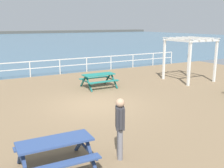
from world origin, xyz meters
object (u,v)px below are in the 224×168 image
picnic_table_near_left (99,77)px  lattice_pergola (190,49)px  picnic_table_near_right (55,148)px  visitor (120,125)px

picnic_table_near_left → lattice_pergola: size_ratio=0.67×
picnic_table_near_left → picnic_table_near_right: size_ratio=0.97×
picnic_table_near_left → picnic_table_near_right: (-4.84, -7.22, 0.00)m
picnic_table_near_left → visitor: 8.15m
picnic_table_near_right → visitor: 1.73m
picnic_table_near_left → visitor: bearing=-112.6°
picnic_table_near_left → lattice_pergola: lattice_pergola is taller
picnic_table_near_left → lattice_pergola: 6.09m
picnic_table_near_left → visitor: size_ratio=1.09×
picnic_table_near_right → lattice_pergola: lattice_pergola is taller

